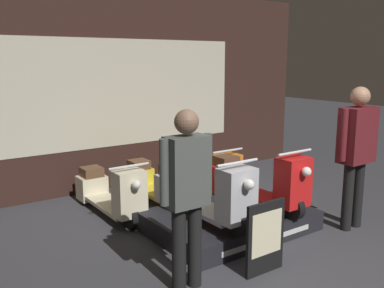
# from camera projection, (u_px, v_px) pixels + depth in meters

# --- Properties ---
(ground_plane) EXTENTS (30.00, 30.00, 0.00)m
(ground_plane) POSITION_uv_depth(u_px,v_px,m) (323.00, 285.00, 4.01)
(ground_plane) COLOR #38383D
(shop_wall_back) EXTENTS (7.45, 0.09, 3.20)m
(shop_wall_back) POSITION_uv_depth(u_px,v_px,m) (125.00, 89.00, 6.92)
(shop_wall_back) COLOR #331E19
(shop_wall_back) RESTS_ON ground_plane
(display_platform) EXTENTS (1.91, 1.35, 0.24)m
(display_platform) POSITION_uv_depth(u_px,v_px,m) (229.00, 220.00, 5.30)
(display_platform) COLOR black
(display_platform) RESTS_ON ground_plane
(scooter_display_left) EXTENTS (0.53, 1.64, 0.82)m
(scooter_display_left) POSITION_uv_depth(u_px,v_px,m) (203.00, 194.00, 4.94)
(scooter_display_left) COLOR black
(scooter_display_left) RESTS_ON display_platform
(scooter_display_right) EXTENTS (0.53, 1.64, 0.82)m
(scooter_display_right) POSITION_uv_depth(u_px,v_px,m) (257.00, 182.00, 5.43)
(scooter_display_right) COLOR black
(scooter_display_right) RESTS_ON display_platform
(scooter_backrow_0) EXTENTS (0.53, 1.64, 0.82)m
(scooter_backrow_0) POSITION_uv_depth(u_px,v_px,m) (110.00, 192.00, 5.77)
(scooter_backrow_0) COLOR black
(scooter_backrow_0) RESTS_ON ground_plane
(scooter_backrow_1) EXTENTS (0.53, 1.64, 0.82)m
(scooter_backrow_1) POSITION_uv_depth(u_px,v_px,m) (160.00, 183.00, 6.21)
(scooter_backrow_1) COLOR black
(scooter_backrow_1) RESTS_ON ground_plane
(scooter_backrow_2) EXTENTS (0.53, 1.64, 0.82)m
(scooter_backrow_2) POSITION_uv_depth(u_px,v_px,m) (203.00, 175.00, 6.65)
(scooter_backrow_2) COLOR black
(scooter_backrow_2) RESTS_ON ground_plane
(person_left_browsing) EXTENTS (0.54, 0.22, 1.66)m
(person_left_browsing) POSITION_uv_depth(u_px,v_px,m) (187.00, 188.00, 3.78)
(person_left_browsing) COLOR black
(person_left_browsing) RESTS_ON ground_plane
(person_right_browsing) EXTENTS (0.62, 0.26, 1.77)m
(person_right_browsing) POSITION_uv_depth(u_px,v_px,m) (357.00, 145.00, 5.17)
(person_right_browsing) COLOR black
(person_right_browsing) RESTS_ON ground_plane
(price_sign_board) EXTENTS (0.48, 0.04, 0.73)m
(price_sign_board) POSITION_uv_depth(u_px,v_px,m) (265.00, 238.00, 4.17)
(price_sign_board) COLOR black
(price_sign_board) RESTS_ON ground_plane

